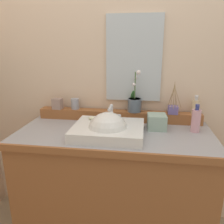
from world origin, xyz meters
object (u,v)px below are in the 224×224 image
at_px(soap_dispenser, 195,106).
at_px(lotion_bottle, 196,120).
at_px(potted_plant, 135,103).
at_px(reed_diffuser, 173,109).
at_px(sink_basin, 108,131).
at_px(soap_bar, 93,118).
at_px(tumbler_cup, 75,104).
at_px(trinket_box, 57,104).
at_px(tissue_box, 157,122).

height_order(soap_dispenser, lotion_bottle, soap_dispenser).
height_order(potted_plant, lotion_bottle, potted_plant).
distance_m(soap_dispenser, lotion_bottle, 0.18).
xyz_separation_m(potted_plant, reed_diffuser, (0.29, -0.01, -0.04)).
distance_m(sink_basin, soap_bar, 0.18).
bearing_deg(soap_bar, sink_basin, -42.69).
bearing_deg(lotion_bottle, sink_basin, -164.89).
xyz_separation_m(soap_bar, tumbler_cup, (-0.20, 0.21, 0.04)).
distance_m(sink_basin, reed_diffuser, 0.56).
height_order(soap_bar, tumbler_cup, tumbler_cup).
xyz_separation_m(reed_diffuser, trinket_box, (-0.92, -0.00, 0.01)).
xyz_separation_m(potted_plant, tumbler_cup, (-0.49, 0.00, -0.03)).
bearing_deg(sink_basin, potted_plant, 64.46).
bearing_deg(soap_bar, potted_plant, 36.22).
relative_size(soap_dispenser, reed_diffuser, 0.59).
bearing_deg(lotion_bottle, trinket_box, 171.77).
relative_size(potted_plant, reed_diffuser, 1.33).
relative_size(soap_bar, lotion_bottle, 0.35).
bearing_deg(soap_bar, tumbler_cup, 133.03).
distance_m(potted_plant, tissue_box, 0.25).
xyz_separation_m(tumbler_cup, lotion_bottle, (0.92, -0.17, -0.04)).
xyz_separation_m(soap_dispenser, trinket_box, (-1.09, -0.02, -0.01)).
bearing_deg(potted_plant, tissue_box, -41.82).
distance_m(trinket_box, lotion_bottle, 1.08).
height_order(sink_basin, soap_bar, sink_basin).
height_order(tumbler_cup, trinket_box, trinket_box).
bearing_deg(tumbler_cup, soap_bar, -46.97).
xyz_separation_m(reed_diffuser, lotion_bottle, (0.14, -0.16, -0.03)).
bearing_deg(potted_plant, tumbler_cup, 179.53).
relative_size(soap_bar, potted_plant, 0.21).
distance_m(potted_plant, trinket_box, 0.63).
xyz_separation_m(sink_basin, lotion_bottle, (0.59, 0.16, 0.05)).
xyz_separation_m(potted_plant, tissue_box, (0.17, -0.15, -0.10)).
xyz_separation_m(sink_basin, soap_dispenser, (0.62, 0.33, 0.11)).
bearing_deg(reed_diffuser, trinket_box, -179.81).
relative_size(sink_basin, tissue_box, 3.61).
bearing_deg(trinket_box, tissue_box, -2.73).
height_order(soap_dispenser, tissue_box, soap_dispenser).
relative_size(soap_bar, tumbler_cup, 0.81).
bearing_deg(tumbler_cup, reed_diffuser, -1.14).
xyz_separation_m(soap_dispenser, tissue_box, (-0.29, -0.15, -0.09)).
relative_size(potted_plant, tissue_box, 2.52).
distance_m(tumbler_cup, reed_diffuser, 0.78).
relative_size(soap_dispenser, trinket_box, 1.65).
distance_m(soap_bar, soap_dispenser, 0.78).
xyz_separation_m(tumbler_cup, trinket_box, (-0.14, -0.02, 0.00)).
distance_m(sink_basin, trinket_box, 0.58).
distance_m(potted_plant, tumbler_cup, 0.49).
bearing_deg(tissue_box, soap_dispenser, 27.84).
bearing_deg(soap_dispenser, sink_basin, -151.91).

